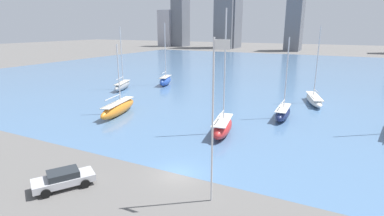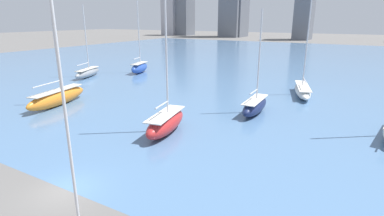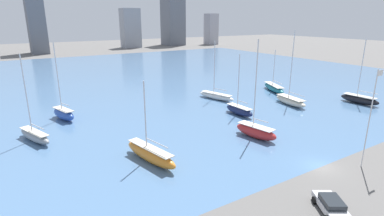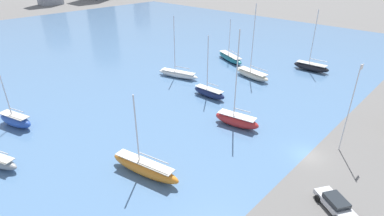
{
  "view_description": "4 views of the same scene",
  "coord_description": "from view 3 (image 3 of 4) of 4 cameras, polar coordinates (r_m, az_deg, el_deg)",
  "views": [
    {
      "loc": [
        12.65,
        -22.14,
        13.27
      ],
      "look_at": [
        -3.26,
        9.35,
        3.78
      ],
      "focal_mm": 28.0,
      "sensor_mm": 36.0,
      "label": 1
    },
    {
      "loc": [
        15.88,
        -10.99,
        10.85
      ],
      "look_at": [
        2.42,
        12.52,
        2.79
      ],
      "focal_mm": 28.0,
      "sensor_mm": 36.0,
      "label": 2
    },
    {
      "loc": [
        -32.53,
        -20.74,
        18.32
      ],
      "look_at": [
        -7.6,
        19.32,
        4.24
      ],
      "focal_mm": 28.0,
      "sensor_mm": 36.0,
      "label": 3
    },
    {
      "loc": [
        -35.69,
        -11.8,
        24.54
      ],
      "look_at": [
        -5.84,
        16.45,
        3.75
      ],
      "focal_mm": 28.0,
      "sensor_mm": 36.0,
      "label": 4
    }
  ],
  "objects": [
    {
      "name": "sailboat_cream",
      "position": [
        69.77,
        18.24,
        1.37
      ],
      "size": [
        3.96,
        9.35,
        16.07
      ],
      "rotation": [
        0.0,
        0.0,
        -0.16
      ],
      "color": "beige",
      "rests_on": "harbor_water"
    },
    {
      "name": "sailboat_teal",
      "position": [
        81.83,
        15.31,
        3.75
      ],
      "size": [
        6.42,
        10.88,
        10.71
      ],
      "rotation": [
        0.0,
        0.0,
        -0.4
      ],
      "color": "#1E757F",
      "rests_on": "harbor_water"
    },
    {
      "name": "harbor_water",
      "position": [
        98.12,
        -12.01,
        5.49
      ],
      "size": [
        180.0,
        140.0,
        0.0
      ],
      "color": "#4C7099",
      "rests_on": "ground_plane"
    },
    {
      "name": "sailboat_white",
      "position": [
        71.12,
        4.64,
        2.33
      ],
      "size": [
        4.64,
        10.21,
        13.6
      ],
      "rotation": [
        0.0,
        0.0,
        0.27
      ],
      "color": "white",
      "rests_on": "harbor_water"
    },
    {
      "name": "sailboat_red",
      "position": [
        49.05,
        12.05,
        -4.29
      ],
      "size": [
        3.51,
        7.77,
        15.5
      ],
      "rotation": [
        0.0,
        0.0,
        0.19
      ],
      "color": "#B72828",
      "rests_on": "harbor_water"
    },
    {
      "name": "distant_city_skyline",
      "position": [
        194.06,
        -30.08,
        15.39
      ],
      "size": [
        215.96,
        25.01,
        56.49
      ],
      "color": "#A8A8B2",
      "rests_on": "ground_plane"
    },
    {
      "name": "flag_pole",
      "position": [
        42.84,
        30.82,
        -1.36
      ],
      "size": [
        1.24,
        0.14,
        12.66
      ],
      "color": "silver",
      "rests_on": "ground_plane"
    },
    {
      "name": "ground_plane",
      "position": [
        42.71,
        23.36,
        -10.26
      ],
      "size": [
        500.0,
        500.0,
        0.0
      ],
      "primitive_type": "plane",
      "color": "#605E5B"
    },
    {
      "name": "parked_sedan_silver",
      "position": [
        33.67,
        25.04,
        -16.47
      ],
      "size": [
        4.35,
        5.27,
        1.53
      ],
      "rotation": [
        0.0,
        0.0,
        -0.56
      ],
      "color": "#B7B7BC",
      "rests_on": "ground_plane"
    },
    {
      "name": "sailboat_blue",
      "position": [
        61.45,
        -23.26,
        -0.98
      ],
      "size": [
        3.86,
        7.17,
        14.33
      ],
      "rotation": [
        0.0,
        0.0,
        0.29
      ],
      "color": "#284CA8",
      "rests_on": "harbor_water"
    },
    {
      "name": "sailboat_gray",
      "position": [
        52.73,
        -27.79,
        -4.62
      ],
      "size": [
        4.51,
        8.6,
        13.5
      ],
      "rotation": [
        0.0,
        0.0,
        0.35
      ],
      "color": "gray",
      "rests_on": "harbor_water"
    },
    {
      "name": "sailboat_orange",
      "position": [
        40.58,
        -7.95,
        -8.67
      ],
      "size": [
        3.9,
        10.3,
        10.88
      ],
      "rotation": [
        0.0,
        0.0,
        0.21
      ],
      "color": "orange",
      "rests_on": "harbor_water"
    },
    {
      "name": "sailboat_black",
      "position": [
        77.13,
        29.27,
        1.49
      ],
      "size": [
        2.81,
        8.55,
        14.2
      ],
      "rotation": [
        0.0,
        0.0,
        0.05
      ],
      "color": "black",
      "rests_on": "harbor_water"
    },
    {
      "name": "sailboat_navy",
      "position": [
        60.04,
        8.97,
        -0.38
      ],
      "size": [
        2.11,
        7.34,
        11.97
      ],
      "rotation": [
        0.0,
        0.0,
        0.03
      ],
      "color": "#19234C",
      "rests_on": "harbor_water"
    }
  ]
}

